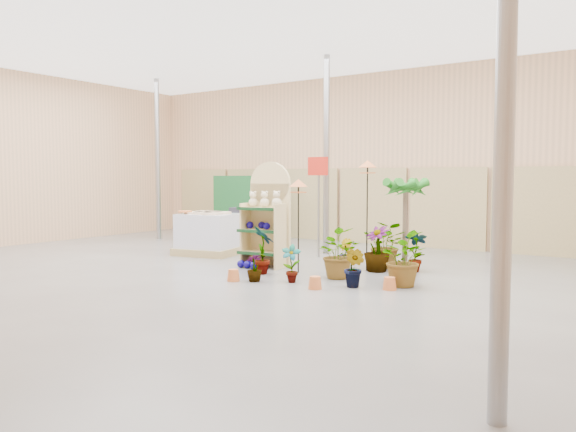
{
  "coord_description": "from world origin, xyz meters",
  "views": [
    {
      "loc": [
        6.45,
        -7.58,
        1.77
      ],
      "look_at": [
        0.3,
        1.5,
        1.0
      ],
      "focal_mm": 35.0,
      "sensor_mm": 36.0,
      "label": 1
    }
  ],
  "objects_px": {
    "pallet_stack": "(208,234)",
    "bird_table_front": "(298,186)",
    "display_shelf": "(268,219)",
    "potted_plant_2": "(335,254)"
  },
  "relations": [
    {
      "from": "pallet_stack",
      "to": "bird_table_front",
      "type": "relative_size",
      "value": 0.87
    },
    {
      "from": "bird_table_front",
      "to": "display_shelf",
      "type": "bearing_deg",
      "value": 160.4
    },
    {
      "from": "potted_plant_2",
      "to": "pallet_stack",
      "type": "bearing_deg",
      "value": 165.72
    },
    {
      "from": "display_shelf",
      "to": "pallet_stack",
      "type": "height_order",
      "value": "display_shelf"
    },
    {
      "from": "display_shelf",
      "to": "pallet_stack",
      "type": "relative_size",
      "value": 1.38
    },
    {
      "from": "pallet_stack",
      "to": "potted_plant_2",
      "type": "xyz_separation_m",
      "value": [
        3.86,
        -0.98,
        -0.04
      ]
    },
    {
      "from": "pallet_stack",
      "to": "potted_plant_2",
      "type": "height_order",
      "value": "pallet_stack"
    },
    {
      "from": "pallet_stack",
      "to": "bird_table_front",
      "type": "bearing_deg",
      "value": -26.84
    },
    {
      "from": "display_shelf",
      "to": "potted_plant_2",
      "type": "relative_size",
      "value": 2.4
    },
    {
      "from": "display_shelf",
      "to": "pallet_stack",
      "type": "distance_m",
      "value": 2.2
    }
  ]
}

